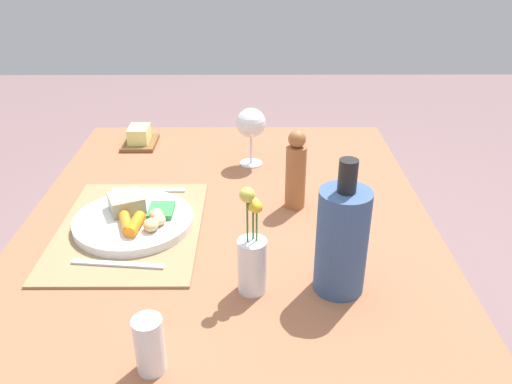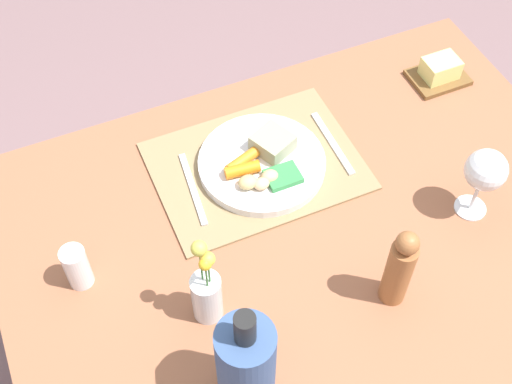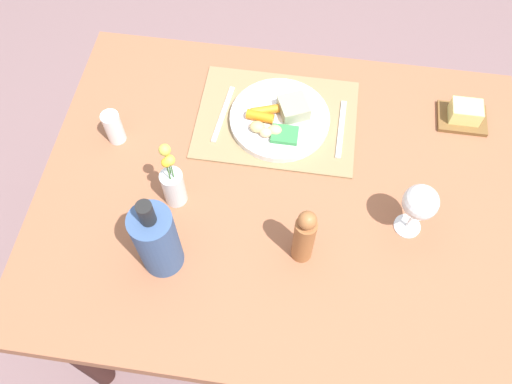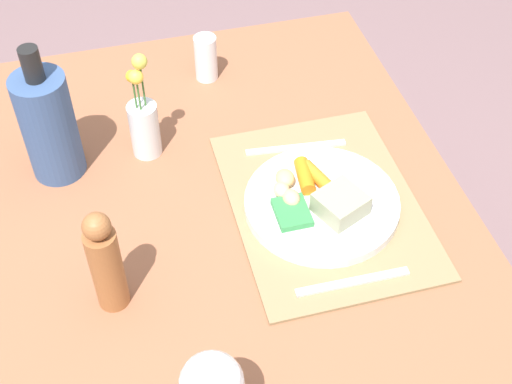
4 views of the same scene
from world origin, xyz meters
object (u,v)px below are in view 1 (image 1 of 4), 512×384
dining_table (229,253)px  fork (149,190)px  dinner_plate (134,219)px  knife (118,264)px  pepper_mill (296,171)px  flower_vase (252,258)px  cooler_bottle (342,240)px  salt_shaker (149,345)px  wine_glass (251,124)px  butter_dish (140,138)px

dining_table → fork: 0.27m
dinner_plate → knife: dinner_plate is taller
fork → knife: bearing=0.3°
pepper_mill → dining_table: bearing=-66.4°
dining_table → flower_vase: size_ratio=5.60×
dining_table → knife: bearing=-49.5°
dinner_plate → fork: bearing=179.6°
cooler_bottle → salt_shaker: (0.20, -0.32, -0.06)m
fork → flower_vase: 0.48m
fork → cooler_bottle: (0.39, 0.43, 0.10)m
dining_table → knife: size_ratio=6.40×
wine_glass → salt_shaker: (0.76, -0.15, -0.07)m
flower_vase → dining_table: bearing=-167.5°
butter_dish → salt_shaker: 0.93m
dining_table → dinner_plate: 0.24m
dinner_plate → butter_dish: dinner_plate is taller
cooler_bottle → flower_vase: cooler_bottle is taller
dining_table → knife: (0.18, -0.21, 0.10)m
dining_table → salt_shaker: salt_shaker is taller
salt_shaker → dinner_plate: bearing=-165.1°
knife → butter_dish: butter_dish is taller
butter_dish → pepper_mill: bearing=49.2°
salt_shaker → flower_vase: size_ratio=0.45×
dinner_plate → cooler_bottle: size_ratio=1.01×
cooler_bottle → pepper_mill: size_ratio=1.35×
knife → flower_vase: flower_vase is taller
butter_dish → salt_shaker: bearing=12.1°
fork → pepper_mill: size_ratio=0.95×
dinner_plate → cooler_bottle: 0.49m
dining_table → pepper_mill: (-0.07, 0.16, 0.19)m
fork → knife: (0.32, -0.00, 0.00)m
wine_glass → salt_shaker: 0.78m
dining_table → salt_shaker: size_ratio=12.48×
dinner_plate → dining_table: bearing=97.5°
butter_dish → salt_shaker: salt_shaker is taller
dining_table → cooler_bottle: bearing=41.5°
fork → cooler_bottle: 0.59m
butter_dish → cooler_bottle: bearing=36.0°
salt_shaker → fork: bearing=-169.3°
pepper_mill → flower_vase: size_ratio=0.90×
knife → butter_dish: bearing=-167.0°
wine_glass → pepper_mill: size_ratio=0.84×
cooler_bottle → dinner_plate: bearing=-117.0°
dining_table → dinner_plate: dinner_plate is taller
wine_glass → cooler_bottle: bearing=16.6°
salt_shaker → pepper_mill: bearing=153.5°
knife → wine_glass: wine_glass is taller
dinner_plate → pepper_mill: pepper_mill is taller
dining_table → pepper_mill: pepper_mill is taller
salt_shaker → pepper_mill: 0.58m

